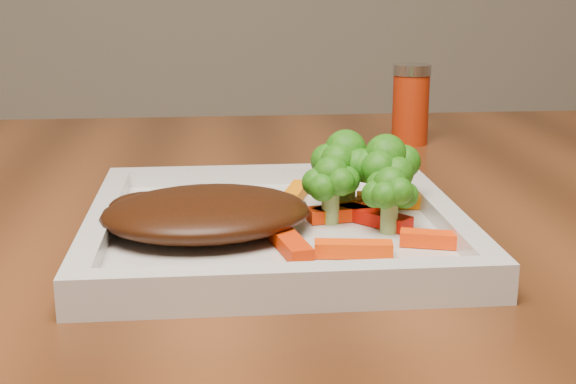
{
  "coord_description": "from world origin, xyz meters",
  "views": [
    {
      "loc": [
        -0.28,
        -0.82,
        0.94
      ],
      "look_at": [
        -0.23,
        -0.25,
        0.79
      ],
      "focal_mm": 50.0,
      "sensor_mm": 36.0,
      "label": 1
    }
  ],
  "objects": [
    {
      "name": "spice_shaker",
      "position": [
        -0.05,
        0.08,
        0.8
      ],
      "size": [
        0.04,
        0.04,
        0.09
      ],
      "primitive_type": "cylinder",
      "rotation": [
        0.0,
        0.0,
        -0.08
      ],
      "color": "#A52609",
      "rests_on": "dining_table"
    },
    {
      "name": "carrot_4",
      "position": [
        -0.21,
        -0.19,
        0.77
      ],
      "size": [
        0.03,
        0.05,
        0.01
      ],
      "primitive_type": "cube",
      "rotation": [
        0.0,
        0.0,
        1.28
      ],
      "color": "orange",
      "rests_on": "plate"
    },
    {
      "name": "carrot_0",
      "position": [
        -0.19,
        -0.33,
        0.77
      ],
      "size": [
        0.05,
        0.02,
        0.01
      ],
      "primitive_type": "cube",
      "rotation": [
        0.0,
        0.0,
        -0.13
      ],
      "color": "#FF4304",
      "rests_on": "plate"
    },
    {
      "name": "carrot_3",
      "position": [
        -0.14,
        -0.22,
        0.77
      ],
      "size": [
        0.06,
        0.03,
        0.01
      ],
      "primitive_type": "cube",
      "rotation": [
        0.0,
        0.0,
        -0.16
      ],
      "color": "#D96903",
      "rests_on": "plate"
    },
    {
      "name": "broccoli_2",
      "position": [
        -0.15,
        -0.28,
        0.79
      ],
      "size": [
        0.06,
        0.06,
        0.06
      ],
      "primitive_type": null,
      "rotation": [
        0.0,
        0.0,
        -0.37
      ],
      "color": "#247513",
      "rests_on": "plate"
    },
    {
      "name": "carrot_5",
      "position": [
        -0.16,
        -0.26,
        0.77
      ],
      "size": [
        0.05,
        0.05,
        0.01
      ],
      "primitive_type": "cube",
      "rotation": [
        0.0,
        0.0,
        -0.84
      ],
      "color": "red",
      "rests_on": "plate"
    },
    {
      "name": "plate",
      "position": [
        -0.24,
        -0.25,
        0.76
      ],
      "size": [
        0.27,
        0.27,
        0.01
      ],
      "primitive_type": "cube",
      "color": "silver",
      "rests_on": "dining_table"
    },
    {
      "name": "carrot_7",
      "position": [
        -0.18,
        -0.25,
        0.77
      ],
      "size": [
        0.07,
        0.03,
        0.01
      ],
      "primitive_type": "cube",
      "rotation": [
        0.0,
        0.0,
        0.17
      ],
      "color": "#FF3104",
      "rests_on": "plate"
    },
    {
      "name": "broccoli_1",
      "position": [
        -0.15,
        -0.24,
        0.79
      ],
      "size": [
        0.07,
        0.07,
        0.06
      ],
      "primitive_type": null,
      "rotation": [
        0.0,
        0.0,
        -0.25
      ],
      "color": "#216711",
      "rests_on": "plate"
    },
    {
      "name": "steak",
      "position": [
        -0.29,
        -0.27,
        0.78
      ],
      "size": [
        0.16,
        0.14,
        0.03
      ],
      "primitive_type": "ellipsoid",
      "rotation": [
        0.0,
        0.0,
        0.14
      ],
      "color": "#3A1808",
      "rests_on": "plate"
    },
    {
      "name": "broccoli_0",
      "position": [
        -0.18,
        -0.22,
        0.8
      ],
      "size": [
        0.06,
        0.06,
        0.07
      ],
      "primitive_type": null,
      "rotation": [
        0.0,
        0.0,
        -0.06
      ],
      "color": "#357B14",
      "rests_on": "plate"
    },
    {
      "name": "carrot_1",
      "position": [
        -0.13,
        -0.31,
        0.77
      ],
      "size": [
        0.05,
        0.03,
        0.01
      ],
      "primitive_type": "cube",
      "rotation": [
        0.0,
        0.0,
        -0.29
      ],
      "color": "#FF3A04",
      "rests_on": "plate"
    },
    {
      "name": "carrot_2",
      "position": [
        -0.23,
        -0.32,
        0.77
      ],
      "size": [
        0.03,
        0.06,
        0.01
      ],
      "primitive_type": "cube",
      "rotation": [
        0.0,
        0.0,
        1.77
      ],
      "color": "red",
      "rests_on": "plate"
    },
    {
      "name": "carrot_6",
      "position": [
        -0.19,
        -0.24,
        0.77
      ],
      "size": [
        0.04,
        0.04,
        0.01
      ],
      "primitive_type": "cube",
      "rotation": [
        0.0,
        0.0,
        0.77
      ],
      "color": "#EC6003",
      "rests_on": "plate"
    },
    {
      "name": "broccoli_3",
      "position": [
        -0.19,
        -0.25,
        0.79
      ],
      "size": [
        0.06,
        0.06,
        0.06
      ],
      "primitive_type": null,
      "rotation": [
        0.0,
        0.0,
        0.21
      ],
      "color": "#256F12",
      "rests_on": "plate"
    }
  ]
}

